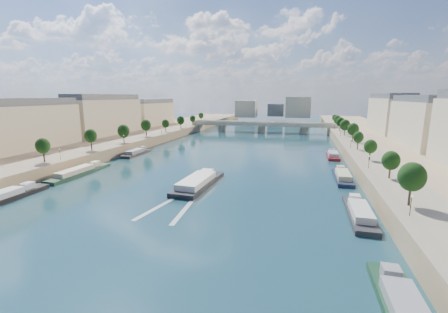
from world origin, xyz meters
The scene contains 16 objects.
ground centered at (0.00, 100.00, 0.00)m, with size 700.00×700.00×0.00m, color #0B2A31.
quay_left centered at (-72.00, 100.00, 2.50)m, with size 44.00×520.00×5.00m, color #9E8460.
quay_right centered at (72.00, 100.00, 2.50)m, with size 44.00×520.00×5.00m, color #9E8460.
pave_left centered at (-57.00, 100.00, 5.05)m, with size 14.00×520.00×0.10m, color gray.
pave_right centered at (57.00, 100.00, 5.05)m, with size 14.00×520.00×0.10m, color gray.
trees_left centered at (-55.00, 102.00, 10.48)m, with size 4.80×268.80×8.26m.
trees_right centered at (55.00, 110.00, 10.48)m, with size 4.80×268.80×8.26m.
lamps_left centered at (-52.50, 90.00, 7.78)m, with size 0.36×200.36×4.28m.
lamps_right centered at (52.50, 105.00, 7.78)m, with size 0.36×200.36×4.28m.
buildings_left centered at (-85.00, 112.00, 16.45)m, with size 16.00×226.00×23.20m.
skyline centered at (3.19, 319.52, 14.66)m, with size 79.00×42.00×22.00m.
bridge centered at (0.00, 216.66, 5.08)m, with size 112.00×12.00×8.15m.
tour_barge centered at (0.64, 68.83, 1.05)m, with size 9.08×28.05×3.78m.
wake centered at (0.64, 52.23, 0.02)m, with size 10.76×26.01×0.04m.
moored_barges_left centered at (-45.50, 41.29, 0.84)m, with size 5.00×151.96×3.60m.
moored_barges_right centered at (45.50, 53.51, 0.84)m, with size 5.00×156.57×3.60m.
Camera 1 is at (31.85, -16.84, 27.87)m, focal length 24.00 mm.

